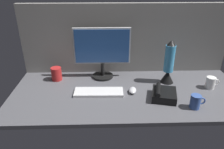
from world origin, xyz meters
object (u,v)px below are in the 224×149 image
(keyboard, at_px, (99,92))
(mouse, at_px, (133,90))
(mug_ceramic_white, at_px, (211,83))
(mug_red_plastic, at_px, (56,74))
(mug_ceramic_blue, at_px, (196,102))
(monitor, at_px, (102,50))
(lava_lamp, at_px, (169,65))
(desk_phone, at_px, (164,94))

(keyboard, distance_m, mouse, 0.26)
(mug_ceramic_white, relative_size, mug_red_plastic, 0.94)
(keyboard, distance_m, mug_ceramic_blue, 0.69)
(monitor, bearing_deg, lava_lamp, -12.37)
(mouse, height_order, mug_ceramic_blue, mug_ceramic_blue)
(keyboard, xyz_separation_m, mug_red_plastic, (-0.36, 0.24, 0.05))
(mug_ceramic_blue, bearing_deg, mug_red_plastic, 156.29)
(mug_red_plastic, bearing_deg, keyboard, -33.20)
(monitor, distance_m, lava_lamp, 0.56)
(mug_ceramic_white, distance_m, desk_phone, 0.43)
(monitor, height_order, lava_lamp, monitor)
(mug_ceramic_white, bearing_deg, keyboard, -176.24)
(monitor, height_order, keyboard, monitor)
(lava_lamp, bearing_deg, mug_red_plastic, 175.77)
(mouse, xyz_separation_m, mug_ceramic_blue, (0.40, -0.22, 0.03))
(monitor, height_order, mug_red_plastic, monitor)
(monitor, bearing_deg, mouse, -50.24)
(mouse, bearing_deg, monitor, 138.39)
(monitor, xyz_separation_m, mug_ceramic_white, (0.86, -0.23, -0.20))
(keyboard, bearing_deg, lava_lamp, 17.95)
(keyboard, bearing_deg, mug_ceramic_blue, -16.41)
(keyboard, xyz_separation_m, mouse, (0.26, 0.01, 0.01))
(mug_red_plastic, relative_size, lava_lamp, 0.31)
(monitor, xyz_separation_m, lava_lamp, (0.54, -0.12, -0.09))
(mouse, bearing_deg, mug_red_plastic, 168.41)
(mouse, distance_m, desk_phone, 0.23)
(monitor, xyz_separation_m, mug_ceramic_blue, (0.63, -0.50, -0.19))
(mug_red_plastic, height_order, desk_phone, mug_red_plastic)
(mouse, bearing_deg, lava_lamp, 36.19)
(mug_red_plastic, bearing_deg, mouse, -20.21)
(mouse, height_order, lava_lamp, lava_lamp)
(keyboard, bearing_deg, mug_red_plastic, 148.19)
(mug_ceramic_blue, distance_m, lava_lamp, 0.40)
(monitor, relative_size, mug_red_plastic, 4.22)
(keyboard, xyz_separation_m, mug_ceramic_blue, (0.66, -0.21, 0.04))
(mug_ceramic_blue, bearing_deg, monitor, 141.73)
(mug_red_plastic, xyz_separation_m, desk_phone, (0.84, -0.32, -0.02))
(keyboard, relative_size, mug_ceramic_blue, 3.57)
(mouse, height_order, mug_ceramic_white, mug_ceramic_white)
(monitor, relative_size, mug_ceramic_white, 4.50)
(mug_red_plastic, distance_m, lava_lamp, 0.94)
(mug_ceramic_blue, distance_m, mug_ceramic_white, 0.35)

